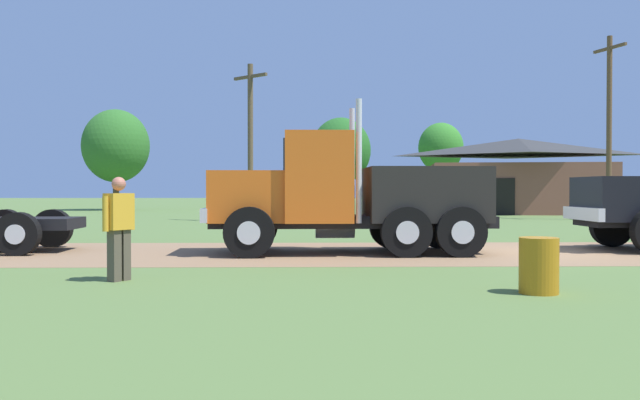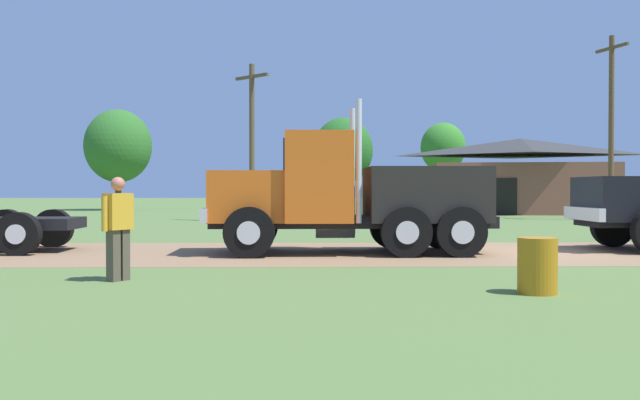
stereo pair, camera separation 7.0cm
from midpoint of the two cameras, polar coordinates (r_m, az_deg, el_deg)
name	(u,v)px [view 1 (the left image)]	position (r m, az deg, el deg)	size (l,w,h in m)	color
ground_plane	(525,252)	(17.24, 16.86, -4.27)	(200.00, 200.00, 0.00)	#587339
dirt_track	(525,252)	(17.24, 16.86, -4.26)	(120.00, 6.04, 0.01)	#8E6C4B
truck_foreground_white	(349,196)	(16.30, 2.37, 0.31)	(6.94, 2.73, 3.62)	black
visitor_standing_near	(119,224)	(11.85, -16.85, -1.96)	(0.47, 0.57, 1.76)	gold
steel_barrel	(539,266)	(10.53, 17.88, -5.31)	(0.58, 0.58, 0.83)	#B27214
shed_building	(518,177)	(44.29, 16.43, 1.86)	(12.03, 7.79, 4.74)	brown
utility_pole_near	(250,138)	(32.50, -5.99, 5.28)	(1.72, 1.59, 7.54)	brown
utility_pole_far	(609,123)	(36.62, 23.27, 6.02)	(0.76, 2.15, 9.17)	brown
tree_left	(116,146)	(51.51, -16.97, 4.40)	(4.85, 4.85, 7.38)	#513823
tree_mid	(341,151)	(57.74, 1.74, 4.21)	(5.13, 5.13, 7.67)	#513823
tree_right	(441,148)	(58.79, 10.17, 4.38)	(3.85, 3.85, 7.25)	#513823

